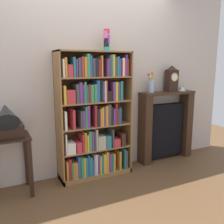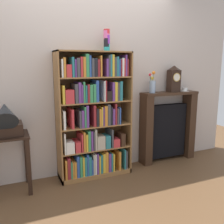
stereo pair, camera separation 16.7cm
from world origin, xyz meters
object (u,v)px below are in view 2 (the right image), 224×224
cup_stack (107,40)px  bookshelf (93,119)px  gramophone (5,120)px  mantel_clock (174,79)px  side_table_left (8,152)px  flower_vase (152,85)px  fireplace_mantel (167,127)px  teacup_with_saucer (184,90)px

cup_stack → bookshelf: bearing=-167.7°
cup_stack → gramophone: 1.57m
bookshelf → mantel_clock: size_ratio=4.22×
bookshelf → side_table_left: (-1.06, -0.03, -0.29)m
flower_vase → fireplace_mantel: bearing=3.6°
cup_stack → fireplace_mantel: 1.63m
cup_stack → mantel_clock: (1.09, 0.01, -0.52)m
gramophone → fireplace_mantel: gramophone is taller
fireplace_mantel → gramophone: bearing=-175.9°
gramophone → flower_vase: 2.02m
side_table_left → flower_vase: size_ratio=2.20×
bookshelf → cup_stack: (0.21, 0.05, 1.01)m
side_table_left → flower_vase: (1.99, 0.09, 0.71)m
side_table_left → flower_vase: 2.11m
mantel_clock → teacup_with_saucer: bearing=0.6°
bookshelf → cup_stack: bearing=12.3°
mantel_clock → flower_vase: bearing=180.0°
gramophone → teacup_with_saucer: (2.58, 0.15, 0.22)m
fireplace_mantel → cup_stack: bearing=-178.6°
bookshelf → teacup_with_saucer: size_ratio=11.77×
cup_stack → teacup_with_saucer: 1.48m
cup_stack → mantel_clock: cup_stack is taller
cup_stack → fireplace_mantel: bearing=1.4°
cup_stack → side_table_left: (-1.27, -0.08, -1.30)m
teacup_with_saucer → cup_stack: bearing=-179.7°
bookshelf → teacup_with_saucer: (1.52, 0.05, 0.32)m
cup_stack → side_table_left: cup_stack is taller
mantel_clock → flower_vase: size_ratio=1.24×
fireplace_mantel → teacup_with_saucer: teacup_with_saucer is taller
side_table_left → teacup_with_saucer: (2.58, 0.09, 0.61)m
gramophone → fireplace_mantel: size_ratio=0.43×
teacup_with_saucer → gramophone: bearing=-176.7°
cup_stack → gramophone: size_ratio=0.59×
cup_stack → mantel_clock: size_ratio=0.71×
fireplace_mantel → flower_vase: bearing=-176.4°
teacup_with_saucer → mantel_clock: bearing=-179.4°
mantel_clock → flower_vase: mantel_clock is taller
fireplace_mantel → mantel_clock: size_ratio=2.76×
gramophone → fireplace_mantel: bearing=4.1°
side_table_left → flower_vase: bearing=2.5°
mantel_clock → cup_stack: bearing=-179.7°
fireplace_mantel → mantel_clock: (0.06, -0.02, 0.75)m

